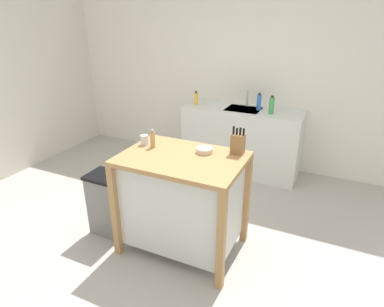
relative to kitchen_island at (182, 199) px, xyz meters
The scene contains 14 objects.
ground_plane 0.55m from the kitchen_island, 129.49° to the right, with size 6.39×6.39×0.00m, color #ADA8A0.
wall_back 2.31m from the kitchen_island, 93.25° to the left, with size 5.39×0.10×2.60m, color silver.
wall_left 3.01m from the kitchen_island, 165.88° to the left, with size 0.10×2.91×2.60m, color silver.
kitchen_island is the anchor object (origin of this frame).
knife_block 0.69m from the kitchen_island, 33.30° to the left, with size 0.11×0.09×0.24m.
bowl_ceramic_small 0.48m from the kitchen_island, 49.30° to the left, with size 0.14×0.14×0.04m.
drinking_cup 0.63m from the kitchen_island, 166.81° to the left, with size 0.07×0.07×0.09m.
pepper_grinder 0.60m from the kitchen_island, 166.52° to the left, with size 0.04×0.04×0.17m.
trash_bin 0.79m from the kitchen_island, behind, with size 0.36×0.28×0.63m.
sink_counter 1.82m from the kitchen_island, 90.14° to the left, with size 1.54×0.60×0.89m.
sink_faucet 2.01m from the kitchen_island, 90.13° to the left, with size 0.02×0.02×0.22m.
bottle_hand_soap 1.83m from the kitchen_island, 77.98° to the left, with size 0.06×0.06×0.23m.
bottle_spray_cleaner 1.90m from the kitchen_island, 84.19° to the left, with size 0.06×0.06×0.22m.
bottle_dish_soap 1.92m from the kitchen_island, 110.67° to the left, with size 0.05×0.05×0.18m.
Camera 1 is at (1.25, -2.08, 2.02)m, focal length 30.44 mm.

